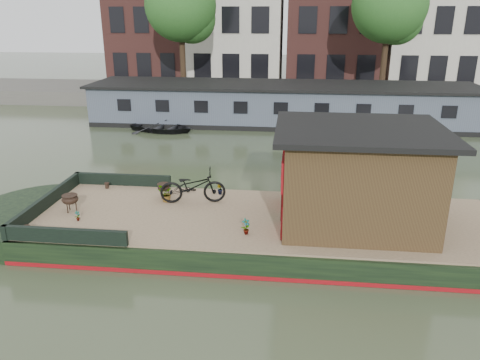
# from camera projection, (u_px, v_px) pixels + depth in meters

# --- Properties ---
(ground) EXTENTS (120.00, 120.00, 0.00)m
(ground) POSITION_uv_depth(u_px,v_px,m) (265.00, 240.00, 12.24)
(ground) COLOR #333F28
(ground) RESTS_ON ground
(houseboat_hull) EXTENTS (14.01, 4.02, 0.60)m
(houseboat_hull) POSITION_uv_depth(u_px,v_px,m) (215.00, 228.00, 12.29)
(houseboat_hull) COLOR black
(houseboat_hull) RESTS_ON ground
(houseboat_deck) EXTENTS (11.80, 3.80, 0.05)m
(houseboat_deck) POSITION_uv_depth(u_px,v_px,m) (266.00, 218.00, 12.03)
(houseboat_deck) COLOR #957C5C
(houseboat_deck) RESTS_ON houseboat_hull
(bow_bulwark) EXTENTS (3.00, 4.00, 0.35)m
(bow_bulwark) POSITION_uv_depth(u_px,v_px,m) (77.00, 203.00, 12.51)
(bow_bulwark) COLOR black
(bow_bulwark) RESTS_ON houseboat_deck
(cabin) EXTENTS (4.00, 3.50, 2.42)m
(cabin) POSITION_uv_depth(u_px,v_px,m) (356.00, 175.00, 11.38)
(cabin) COLOR black
(cabin) RESTS_ON houseboat_deck
(bicycle) EXTENTS (1.88, 0.93, 0.95)m
(bicycle) POSITION_uv_depth(u_px,v_px,m) (193.00, 186.00, 12.84)
(bicycle) COLOR black
(bicycle) RESTS_ON houseboat_deck
(potted_plant_a) EXTENTS (0.25, 0.25, 0.40)m
(potted_plant_a) POSITION_uv_depth(u_px,v_px,m) (246.00, 226.00, 11.04)
(potted_plant_a) COLOR brown
(potted_plant_a) RESTS_ON houseboat_deck
(potted_plant_b) EXTENTS (0.22, 0.22, 0.31)m
(potted_plant_b) POSITION_uv_depth(u_px,v_px,m) (220.00, 189.00, 13.54)
(potted_plant_b) COLOR brown
(potted_plant_b) RESTS_ON houseboat_deck
(potted_plant_c) EXTENTS (0.50, 0.46, 0.45)m
(potted_plant_c) POSITION_uv_depth(u_px,v_px,m) (165.00, 194.00, 12.96)
(potted_plant_c) COLOR #B24A33
(potted_plant_c) RESTS_ON houseboat_deck
(potted_plant_e) EXTENTS (0.15, 0.17, 0.27)m
(potted_plant_e) POSITION_uv_depth(u_px,v_px,m) (78.00, 216.00, 11.79)
(potted_plant_e) COLOR #A75331
(potted_plant_e) RESTS_ON houseboat_deck
(brazier_front) EXTENTS (0.53, 0.53, 0.46)m
(brazier_front) POSITION_uv_depth(u_px,v_px,m) (70.00, 203.00, 12.33)
(brazier_front) COLOR black
(brazier_front) RESTS_ON houseboat_deck
(brazier_rear) EXTENTS (0.45, 0.45, 0.41)m
(brazier_rear) POSITION_uv_depth(u_px,v_px,m) (164.00, 191.00, 13.28)
(brazier_rear) COLOR black
(brazier_rear) RESTS_ON houseboat_deck
(bollard_port) EXTENTS (0.15, 0.15, 0.17)m
(bollard_port) POSITION_uv_depth(u_px,v_px,m) (107.00, 186.00, 14.00)
(bollard_port) COLOR black
(bollard_port) RESTS_ON houseboat_deck
(bollard_stbd) EXTENTS (0.18, 0.18, 0.20)m
(bollard_stbd) POSITION_uv_depth(u_px,v_px,m) (27.00, 230.00, 11.11)
(bollard_stbd) COLOR black
(bollard_stbd) RESTS_ON houseboat_deck
(dinghy) EXTENTS (3.70, 3.01, 0.67)m
(dinghy) POSITION_uv_depth(u_px,v_px,m) (162.00, 125.00, 23.53)
(dinghy) COLOR black
(dinghy) RESTS_ON ground
(far_houseboat) EXTENTS (20.40, 4.40, 2.11)m
(far_houseboat) POSITION_uv_depth(u_px,v_px,m) (282.00, 105.00, 25.03)
(far_houseboat) COLOR #424B58
(far_houseboat) RESTS_ON ground
(quay) EXTENTS (60.00, 6.00, 0.90)m
(quay) POSITION_uv_depth(u_px,v_px,m) (284.00, 95.00, 31.29)
(quay) COLOR #47443F
(quay) RESTS_ON ground
(tree_left) EXTENTS (4.40, 4.40, 7.40)m
(tree_left) POSITION_uv_depth(u_px,v_px,m) (183.00, 9.00, 28.80)
(tree_left) COLOR #332316
(tree_left) RESTS_ON quay
(tree_right) EXTENTS (4.40, 4.40, 7.40)m
(tree_right) POSITION_uv_depth(u_px,v_px,m) (392.00, 9.00, 27.47)
(tree_right) COLOR #332316
(tree_right) RESTS_ON quay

